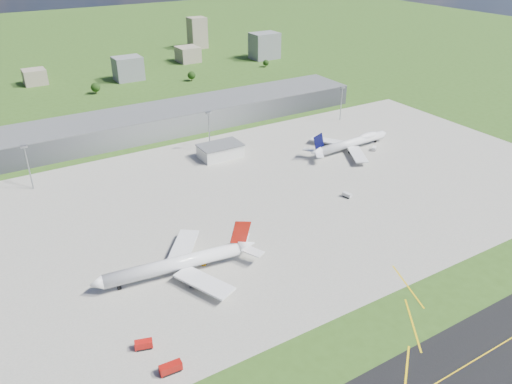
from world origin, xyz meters
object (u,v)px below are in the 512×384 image
airliner_blue_quad (352,143)px  fire_truck (171,368)px  airliner_red_twin (180,264)px  van_white_near (347,195)px  tug_yellow (205,263)px  van_white_far (374,149)px  crash_tender (144,345)px

airliner_blue_quad → fire_truck: (-174.17, -113.30, -3.18)m
airliner_red_twin → airliner_blue_quad: bearing=-149.3°
van_white_near → fire_truck: bearing=102.1°
airliner_blue_quad → tug_yellow: (-138.79, -65.38, -3.95)m
airliner_red_twin → tug_yellow: size_ratio=18.55×
tug_yellow → van_white_far: (150.39, 56.54, 0.35)m
airliner_blue_quad → fire_truck: 207.81m
airliner_red_twin → van_white_far: bearing=-153.5°
tug_yellow → van_white_near: bearing=-38.9°
airliner_blue_quad → van_white_near: bearing=-135.3°
airliner_blue_quad → van_white_near: size_ratio=12.33×
van_white_near → van_white_far: (57.67, 40.96, -0.05)m
fire_truck → van_white_near: fire_truck is taller
crash_tender → van_white_near: crash_tender is taller
fire_truck → van_white_far: size_ratio=1.49×
van_white_near → van_white_far: bearing=-68.9°
van_white_far → tug_yellow: bearing=162.7°
fire_truck → van_white_near: size_ratio=1.40×
van_white_far → crash_tender: bearing=167.4°
fire_truck → van_white_near: bearing=29.4°
fire_truck → van_white_far: fire_truck is taller
fire_truck → tug_yellow: 59.57m
airliner_blue_quad → airliner_red_twin: bearing=-158.8°
fire_truck → tug_yellow: (35.38, 47.92, -0.77)m
crash_tender → airliner_blue_quad: bearing=45.9°
van_white_near → tug_yellow: bearing=85.3°
airliner_blue_quad → van_white_far: airliner_blue_quad is taller
airliner_red_twin → airliner_blue_quad: (150.28, 66.03, -0.31)m
fire_truck → tug_yellow: bearing=56.6°
fire_truck → tug_yellow: size_ratio=1.99×
airliner_red_twin → van_white_far: 171.73m
fire_truck → van_white_far: 213.13m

